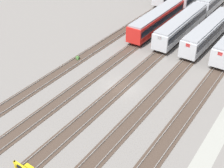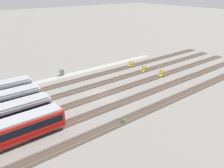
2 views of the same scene
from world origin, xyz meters
TOP-DOWN VIEW (x-y plane):
  - ground_plane at (0.00, 0.00)m, footprint 400.00×400.00m
  - service_walkway at (0.00, -14.21)m, footprint 54.00×2.00m
  - rail_track_nearest at (0.00, -9.80)m, footprint 90.00×2.23m
  - rail_track_near_inner at (0.00, -4.90)m, footprint 90.00×2.23m
  - rail_track_middle at (0.00, 0.00)m, footprint 90.00×2.24m
  - rail_track_far_inner at (0.00, 4.90)m, footprint 90.00×2.23m
  - rail_track_farthest at (0.00, 9.80)m, footprint 90.00×2.23m
  - bumper_stop_nearest_track at (-16.49, -9.80)m, footprint 1.35×2.00m
  - bumper_stop_near_inner_track at (-16.64, -4.89)m, footprint 1.37×2.01m
  - bumper_stop_middle_track at (-17.95, -0.01)m, footprint 1.37×2.01m
  - electrical_cabinet at (1.96, -14.92)m, footprint 0.90×0.73m
  - weed_clump at (2.86, 10.05)m, footprint 0.92×0.70m

SIDE VIEW (x-z plane):
  - ground_plane at x=0.00m, z-range 0.00..0.00m
  - service_walkway at x=0.00m, z-range 0.00..0.01m
  - rail_track_nearest at x=0.00m, z-range -0.06..0.15m
  - rail_track_near_inner at x=0.00m, z-range -0.06..0.15m
  - rail_track_middle at x=0.00m, z-range -0.06..0.15m
  - rail_track_far_inner at x=0.00m, z-range -0.06..0.15m
  - rail_track_farthest at x=0.00m, z-range -0.06..0.15m
  - weed_clump at x=2.86m, z-range -0.08..0.56m
  - bumper_stop_nearest_track at x=-16.49m, z-range -0.10..1.12m
  - bumper_stop_near_inner_track at x=-16.64m, z-range -0.10..1.12m
  - bumper_stop_middle_track at x=-17.95m, z-range -0.10..1.12m
  - electrical_cabinet at x=1.96m, z-range 0.00..1.60m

